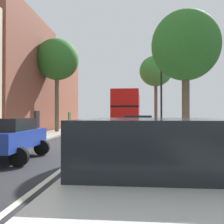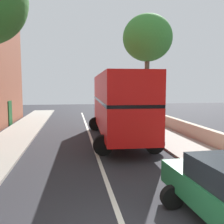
{
  "view_description": "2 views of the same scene",
  "coord_description": "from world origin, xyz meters",
  "px_view_note": "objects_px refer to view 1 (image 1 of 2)",
  "views": [
    {
      "loc": [
        2.22,
        -16.61,
        1.7
      ],
      "look_at": [
        0.58,
        3.79,
        1.96
      ],
      "focal_mm": 40.81,
      "sensor_mm": 36.0,
      "label": 1
    },
    {
      "loc": [
        -1.14,
        -4.38,
        3.35
      ],
      "look_at": [
        1.0,
        9.05,
        1.93
      ],
      "focal_mm": 39.86,
      "sensor_mm": 36.0,
      "label": 2
    }
  ],
  "objects_px": {
    "parked_car_green_right_3": "(137,126)",
    "parked_car_blue_left_2": "(7,136)",
    "parked_car_white_right_0": "(155,174)",
    "street_tree_right_1": "(186,46)",
    "street_tree_left_0": "(57,60)",
    "litter_bin_right": "(217,144)",
    "double_decker_bus": "(128,109)",
    "street_tree_right_3": "(156,71)",
    "lamppost_right": "(161,86)"
  },
  "relations": [
    {
      "from": "street_tree_left_0",
      "to": "litter_bin_right",
      "type": "relative_size",
      "value": 8.51
    },
    {
      "from": "street_tree_right_3",
      "to": "litter_bin_right",
      "type": "relative_size",
      "value": 8.73
    },
    {
      "from": "street_tree_right_1",
      "to": "lamppost_right",
      "type": "relative_size",
      "value": 1.21
    },
    {
      "from": "street_tree_left_0",
      "to": "street_tree_right_1",
      "type": "distance_m",
      "value": 14.16
    },
    {
      "from": "parked_car_white_right_0",
      "to": "street_tree_right_3",
      "type": "relative_size",
      "value": 0.47
    },
    {
      "from": "double_decker_bus",
      "to": "litter_bin_right",
      "type": "height_order",
      "value": "double_decker_bus"
    },
    {
      "from": "street_tree_left_0",
      "to": "street_tree_right_1",
      "type": "height_order",
      "value": "street_tree_left_0"
    },
    {
      "from": "double_decker_bus",
      "to": "parked_car_green_right_3",
      "type": "relative_size",
      "value": 2.26
    },
    {
      "from": "litter_bin_right",
      "to": "parked_car_blue_left_2",
      "type": "bearing_deg",
      "value": -177.76
    },
    {
      "from": "parked_car_white_right_0",
      "to": "double_decker_bus",
      "type": "bearing_deg",
      "value": 91.9
    },
    {
      "from": "parked_car_blue_left_2",
      "to": "street_tree_right_1",
      "type": "height_order",
      "value": "street_tree_right_1"
    },
    {
      "from": "street_tree_right_1",
      "to": "lamppost_right",
      "type": "xyz_separation_m",
      "value": [
        -0.97,
        3.7,
        -1.86
      ]
    },
    {
      "from": "double_decker_bus",
      "to": "street_tree_right_3",
      "type": "height_order",
      "value": "street_tree_right_3"
    },
    {
      "from": "street_tree_right_1",
      "to": "litter_bin_right",
      "type": "bearing_deg",
      "value": -89.62
    },
    {
      "from": "parked_car_green_right_3",
      "to": "parked_car_blue_left_2",
      "type": "bearing_deg",
      "value": -122.81
    },
    {
      "from": "parked_car_white_right_0",
      "to": "litter_bin_right",
      "type": "height_order",
      "value": "parked_car_white_right_0"
    },
    {
      "from": "double_decker_bus",
      "to": "street_tree_left_0",
      "type": "xyz_separation_m",
      "value": [
        -6.84,
        -3.01,
        4.76
      ]
    },
    {
      "from": "double_decker_bus",
      "to": "litter_bin_right",
      "type": "distance_m",
      "value": 18.23
    },
    {
      "from": "double_decker_bus",
      "to": "lamppost_right",
      "type": "xyz_separation_m",
      "value": [
        2.6,
        -8.81,
        1.45
      ]
    },
    {
      "from": "parked_car_white_right_0",
      "to": "street_tree_right_3",
      "type": "bearing_deg",
      "value": 84.74
    },
    {
      "from": "parked_car_green_right_3",
      "to": "street_tree_right_3",
      "type": "relative_size",
      "value": 0.49
    },
    {
      "from": "parked_car_white_right_0",
      "to": "street_tree_right_1",
      "type": "height_order",
      "value": "street_tree_right_1"
    },
    {
      "from": "street_tree_left_0",
      "to": "street_tree_right_1",
      "type": "bearing_deg",
      "value": -42.38
    },
    {
      "from": "litter_bin_right",
      "to": "street_tree_right_3",
      "type": "bearing_deg",
      "value": 90.13
    },
    {
      "from": "double_decker_bus",
      "to": "litter_bin_right",
      "type": "xyz_separation_m",
      "value": [
        3.6,
        -17.79,
        -1.7
      ]
    },
    {
      "from": "parked_car_blue_left_2",
      "to": "double_decker_bus",
      "type": "bearing_deg",
      "value": 76.94
    },
    {
      "from": "street_tree_right_3",
      "to": "parked_car_white_right_0",
      "type": "bearing_deg",
      "value": -95.26
    },
    {
      "from": "street_tree_right_1",
      "to": "street_tree_right_3",
      "type": "relative_size",
      "value": 0.82
    },
    {
      "from": "double_decker_bus",
      "to": "parked_car_white_right_0",
      "type": "height_order",
      "value": "double_decker_bus"
    },
    {
      "from": "street_tree_right_1",
      "to": "litter_bin_right",
      "type": "distance_m",
      "value": 7.28
    },
    {
      "from": "parked_car_green_right_3",
      "to": "street_tree_left_0",
      "type": "xyz_separation_m",
      "value": [
        -7.64,
        7.33,
        6.16
      ]
    },
    {
      "from": "parked_car_green_right_3",
      "to": "street_tree_left_0",
      "type": "height_order",
      "value": "street_tree_left_0"
    },
    {
      "from": "litter_bin_right",
      "to": "double_decker_bus",
      "type": "bearing_deg",
      "value": 101.44
    },
    {
      "from": "litter_bin_right",
      "to": "parked_car_white_right_0",
      "type": "bearing_deg",
      "value": -114.17
    },
    {
      "from": "parked_car_green_right_3",
      "to": "double_decker_bus",
      "type": "bearing_deg",
      "value": 94.44
    },
    {
      "from": "parked_car_blue_left_2",
      "to": "lamppost_right",
      "type": "relative_size",
      "value": 0.64
    },
    {
      "from": "double_decker_bus",
      "to": "parked_car_blue_left_2",
      "type": "relative_size",
      "value": 2.54
    },
    {
      "from": "parked_car_white_right_0",
      "to": "lamppost_right",
      "type": "xyz_separation_m",
      "value": [
        1.8,
        15.22,
        2.86
      ]
    },
    {
      "from": "parked_car_white_right_0",
      "to": "parked_car_blue_left_2",
      "type": "relative_size",
      "value": 1.09
    },
    {
      "from": "street_tree_left_0",
      "to": "lamppost_right",
      "type": "distance_m",
      "value": 11.56
    },
    {
      "from": "double_decker_bus",
      "to": "street_tree_right_3",
      "type": "bearing_deg",
      "value": 58.46
    },
    {
      "from": "parked_car_blue_left_2",
      "to": "litter_bin_right",
      "type": "xyz_separation_m",
      "value": [
        7.8,
        0.3,
        -0.26
      ]
    },
    {
      "from": "parked_car_white_right_0",
      "to": "parked_car_blue_left_2",
      "type": "distance_m",
      "value": 7.76
    },
    {
      "from": "street_tree_right_1",
      "to": "street_tree_left_0",
      "type": "bearing_deg",
      "value": 137.62
    },
    {
      "from": "double_decker_bus",
      "to": "street_tree_right_3",
      "type": "relative_size",
      "value": 1.1
    },
    {
      "from": "parked_car_white_right_0",
      "to": "parked_car_green_right_3",
      "type": "distance_m",
      "value": 13.69
    },
    {
      "from": "double_decker_bus",
      "to": "street_tree_right_1",
      "type": "distance_m",
      "value": 13.42
    },
    {
      "from": "double_decker_bus",
      "to": "parked_car_blue_left_2",
      "type": "distance_m",
      "value": 18.63
    },
    {
      "from": "street_tree_right_3",
      "to": "parked_car_blue_left_2",
      "type": "bearing_deg",
      "value": -107.97
    },
    {
      "from": "parked_car_white_right_0",
      "to": "lamppost_right",
      "type": "distance_m",
      "value": 15.59
    }
  ]
}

